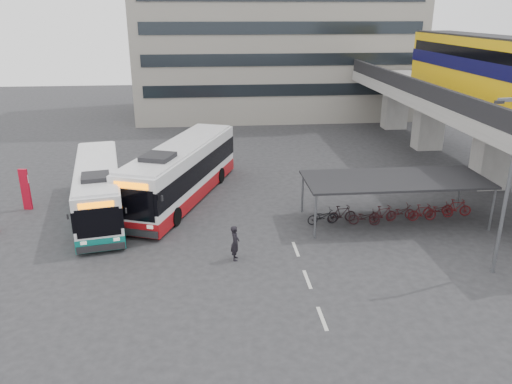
{
  "coord_description": "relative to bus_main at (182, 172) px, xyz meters",
  "views": [
    {
      "loc": [
        -1.64,
        -22.12,
        11.24
      ],
      "look_at": [
        0.8,
        3.03,
        2.0
      ],
      "focal_mm": 35.0,
      "sensor_mm": 36.0,
      "label": 1
    }
  ],
  "objects": [
    {
      "name": "bus_main",
      "position": [
        0.0,
        0.0,
        0.0
      ],
      "size": [
        7.0,
        12.8,
        3.74
      ],
      "rotation": [
        0.0,
        0.0,
        -0.36
      ],
      "color": "white",
      "rests_on": "ground"
    },
    {
      "name": "ground",
      "position": [
        3.39,
        -7.76,
        -1.74
      ],
      "size": [
        120.0,
        120.0,
        0.0
      ],
      "primitive_type": "plane",
      "color": "#28282B",
      "rests_on": "ground"
    },
    {
      "name": "sign_totem_north",
      "position": [
        -9.17,
        -0.93,
        -0.44
      ],
      "size": [
        0.54,
        0.24,
        2.51
      ],
      "rotation": [
        0.0,
        0.0,
        -0.16
      ],
      "color": "#B60B21",
      "rests_on": "ground"
    },
    {
      "name": "bus_teal",
      "position": [
        -4.69,
        -2.04,
        -0.23
      ],
      "size": [
        4.41,
        11.24,
        3.25
      ],
      "rotation": [
        0.0,
        0.0,
        0.19
      ],
      "color": "white",
      "rests_on": "ground"
    },
    {
      "name": "lamp_post",
      "position": [
        14.32,
        -10.94,
        2.81
      ],
      "size": [
        1.4,
        0.36,
        7.98
      ],
      "rotation": [
        0.0,
        0.0,
        0.15
      ],
      "color": "#595B60",
      "rests_on": "ground"
    },
    {
      "name": "road_markings",
      "position": [
        5.89,
        -10.76,
        -1.73
      ],
      "size": [
        0.15,
        7.6,
        0.01
      ],
      "color": "beige",
      "rests_on": "ground"
    },
    {
      "name": "viaduct",
      "position": [
        20.39,
        2.93,
        4.5
      ],
      "size": [
        8.0,
        32.0,
        9.68
      ],
      "color": "gray",
      "rests_on": "ground"
    },
    {
      "name": "bike_shelter",
      "position": [
        11.86,
        -4.76,
        -0.44
      ],
      "size": [
        10.0,
        4.0,
        2.54
      ],
      "color": "#595B60",
      "rests_on": "ground"
    },
    {
      "name": "pedestrian",
      "position": [
        2.82,
        -8.54,
        -0.87
      ],
      "size": [
        0.47,
        0.67,
        1.74
      ],
      "primitive_type": "imported",
      "rotation": [
        0.0,
        0.0,
        1.49
      ],
      "color": "black",
      "rests_on": "ground"
    }
  ]
}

